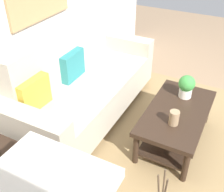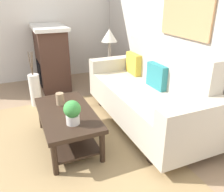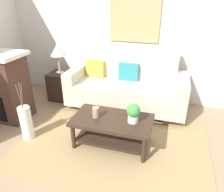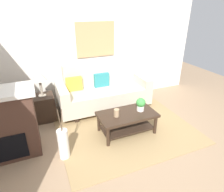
# 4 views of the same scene
# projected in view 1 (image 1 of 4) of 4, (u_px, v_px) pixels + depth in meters

# --- Properties ---
(ground_plane) EXTENTS (9.25, 9.25, 0.00)m
(ground_plane) POSITION_uv_depth(u_px,v_px,m) (214.00, 152.00, 2.97)
(ground_plane) COLOR #9E7F60
(area_rug) EXTENTS (2.64, 1.99, 0.01)m
(area_rug) POSITION_uv_depth(u_px,v_px,m) (170.00, 137.00, 3.15)
(area_rug) COLOR #A38456
(area_rug) RESTS_ON ground_plane
(couch) EXTENTS (2.13, 0.84, 1.08)m
(couch) POSITION_uv_depth(u_px,v_px,m) (83.00, 86.00, 3.26)
(couch) COLOR beige
(couch) RESTS_ON ground_plane
(throw_pillow_mustard) EXTENTS (0.37, 0.14, 0.32)m
(throw_pillow_mustard) POSITION_uv_depth(u_px,v_px,m) (34.00, 94.00, 2.68)
(throw_pillow_mustard) COLOR gold
(throw_pillow_mustard) RESTS_ON couch
(throw_pillow_teal) EXTENTS (0.36, 0.13, 0.32)m
(throw_pillow_teal) POSITION_uv_depth(u_px,v_px,m) (72.00, 65.00, 3.17)
(throw_pillow_teal) COLOR teal
(throw_pillow_teal) RESTS_ON couch
(coffee_table) EXTENTS (1.10, 0.60, 0.43)m
(coffee_table) POSITION_uv_depth(u_px,v_px,m) (176.00, 119.00, 2.94)
(coffee_table) COLOR #332319
(coffee_table) RESTS_ON ground_plane
(tabletop_vase) EXTENTS (0.10, 0.10, 0.15)m
(tabletop_vase) POSITION_uv_depth(u_px,v_px,m) (174.00, 118.00, 2.66)
(tabletop_vase) COLOR tan
(tabletop_vase) RESTS_ON coffee_table
(potted_plant_tabletop) EXTENTS (0.18, 0.18, 0.26)m
(potted_plant_tabletop) POSITION_uv_depth(u_px,v_px,m) (186.00, 86.00, 3.01)
(potted_plant_tabletop) COLOR white
(potted_plant_tabletop) RESTS_ON coffee_table
(floor_vase_branch_a) EXTENTS (0.05, 0.04, 0.36)m
(floor_vase_branch_a) POSITION_uv_depth(u_px,v_px,m) (163.00, 192.00, 1.73)
(floor_vase_branch_a) COLOR brown
(floor_vase_branch_a) RESTS_ON floor_vase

